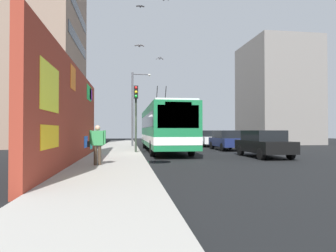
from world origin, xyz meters
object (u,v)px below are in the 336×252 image
at_px(parked_car_black, 263,143).
at_px(traffic_light, 136,107).
at_px(city_bus, 164,127).
at_px(pedestrian_near_wall, 97,142).
at_px(parked_car_white, 208,138).
at_px(parked_car_navy, 226,140).
at_px(street_lamp, 135,104).

height_order(parked_car_black, traffic_light, traffic_light).
height_order(city_bus, pedestrian_near_wall, city_bus).
xyz_separation_m(parked_car_white, pedestrian_near_wall, (-15.46, 9.13, 0.27)).
xyz_separation_m(city_bus, pedestrian_near_wall, (-9.17, 3.93, -0.75)).
bearing_deg(parked_car_black, pedestrian_near_wall, 112.08).
bearing_deg(pedestrian_near_wall, parked_car_navy, -42.40).
bearing_deg(parked_car_navy, traffic_light, 113.84).
bearing_deg(parked_car_white, parked_car_black, 180.00).
bearing_deg(parked_car_navy, city_bus, 99.08).
bearing_deg(street_lamp, pedestrian_near_wall, 172.51).
relative_size(parked_car_black, parked_car_navy, 1.03).
height_order(parked_car_black, parked_car_white, same).
distance_m(traffic_light, street_lamp, 7.57).
height_order(parked_car_navy, street_lamp, street_lamp).
xyz_separation_m(city_bus, parked_car_black, (-5.46, -5.20, -1.02)).
bearing_deg(traffic_light, parked_car_white, -40.14).
bearing_deg(pedestrian_near_wall, city_bus, -23.21).
distance_m(parked_car_black, parked_car_navy, 6.29).
relative_size(parked_car_white, pedestrian_near_wall, 2.71).
bearing_deg(parked_car_white, traffic_light, 139.86).
bearing_deg(parked_car_black, traffic_light, 67.49).
height_order(parked_car_black, street_lamp, street_lamp).
xyz_separation_m(parked_car_black, parked_car_navy, (6.29, 0.00, -0.00)).
height_order(city_bus, traffic_light, city_bus).
height_order(parked_car_navy, pedestrian_near_wall, pedestrian_near_wall).
relative_size(parked_car_white, street_lamp, 0.66).
bearing_deg(pedestrian_near_wall, parked_car_black, -67.92).
distance_m(parked_car_black, parked_car_white, 11.76).
relative_size(parked_car_navy, traffic_light, 0.94).
xyz_separation_m(parked_car_black, pedestrian_near_wall, (-3.70, 9.13, 0.27)).
relative_size(pedestrian_near_wall, street_lamp, 0.24).
relative_size(city_bus, parked_car_black, 2.95).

